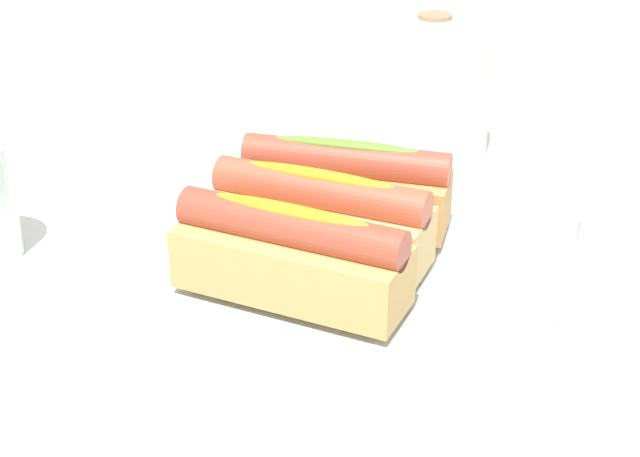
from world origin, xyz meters
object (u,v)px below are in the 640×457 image
hotdog_front (291,256)px  hotdog_side (345,186)px  serving_bowl (320,275)px  paper_towel_roll (431,88)px  hotdog_back (320,218)px

hotdog_front → hotdog_side: size_ratio=1.04×
serving_bowl → paper_towel_roll: 0.29m
serving_bowl → hotdog_front: (-0.00, -0.05, 0.04)m
hotdog_side → hotdog_front: bearing=-95.2°
hotdog_front → paper_towel_roll: (0.04, 0.34, 0.00)m
hotdog_front → hotdog_back: bearing=84.8°
serving_bowl → hotdog_side: size_ratio=2.14×
hotdog_front → hotdog_back: size_ratio=1.00×
hotdog_front → serving_bowl: bearing=84.8°
serving_bowl → hotdog_back: hotdog_back is taller
hotdog_front → paper_towel_roll: paper_towel_roll is taller
serving_bowl → hotdog_front: size_ratio=2.06×
hotdog_back → serving_bowl: bearing=97.1°
hotdog_side → hotdog_back: bearing=-95.2°
serving_bowl → hotdog_front: 0.07m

